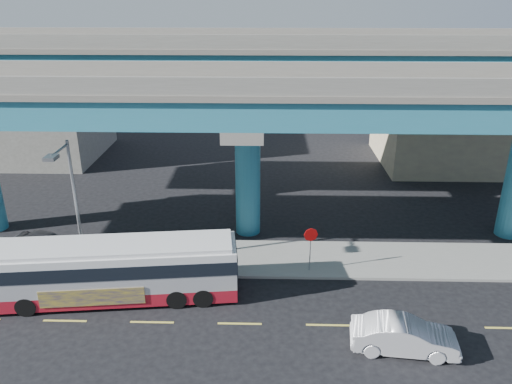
{
  "coord_description": "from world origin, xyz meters",
  "views": [
    {
      "loc": [
        1.23,
        -18.9,
        14.08
      ],
      "look_at": [
        0.62,
        4.0,
        4.7
      ],
      "focal_mm": 35.0,
      "sensor_mm": 36.0,
      "label": 1
    }
  ],
  "objects_px": {
    "sedan": "(404,336)",
    "parked_car": "(46,244)",
    "stop_sign": "(311,240)",
    "street_lamp": "(70,192)",
    "transit_bus": "(116,269)"
  },
  "relations": [
    {
      "from": "street_lamp",
      "to": "stop_sign",
      "type": "bearing_deg",
      "value": 3.45
    },
    {
      "from": "parked_car",
      "to": "street_lamp",
      "type": "xyz_separation_m",
      "value": [
        2.7,
        -2.08,
        4.02
      ]
    },
    {
      "from": "sedan",
      "to": "transit_bus",
      "type": "bearing_deg",
      "value": 81.53
    },
    {
      "from": "sedan",
      "to": "street_lamp",
      "type": "distance_m",
      "value": 16.85
    },
    {
      "from": "sedan",
      "to": "street_lamp",
      "type": "bearing_deg",
      "value": 77.64
    },
    {
      "from": "transit_bus",
      "to": "stop_sign",
      "type": "height_order",
      "value": "transit_bus"
    },
    {
      "from": "transit_bus",
      "to": "sedan",
      "type": "xyz_separation_m",
      "value": [
        12.94,
        -3.52,
        -0.9
      ]
    },
    {
      "from": "transit_bus",
      "to": "street_lamp",
      "type": "bearing_deg",
      "value": 137.33
    },
    {
      "from": "stop_sign",
      "to": "street_lamp",
      "type": "bearing_deg",
      "value": -165.42
    },
    {
      "from": "sedan",
      "to": "parked_car",
      "type": "bearing_deg",
      "value": 74.48
    },
    {
      "from": "stop_sign",
      "to": "sedan",
      "type": "bearing_deg",
      "value": -49.13
    },
    {
      "from": "sedan",
      "to": "parked_car",
      "type": "relative_size",
      "value": 1.09
    },
    {
      "from": "transit_bus",
      "to": "sedan",
      "type": "bearing_deg",
      "value": -21.69
    },
    {
      "from": "stop_sign",
      "to": "parked_car",
      "type": "bearing_deg",
      "value": -174.16
    },
    {
      "from": "sedan",
      "to": "stop_sign",
      "type": "height_order",
      "value": "stop_sign"
    }
  ]
}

